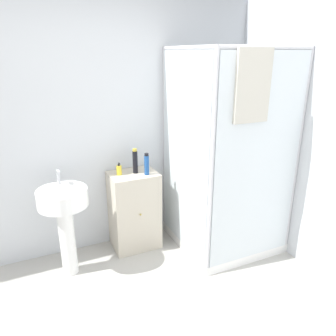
# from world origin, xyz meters

# --- Properties ---
(wall_back) EXTENTS (6.40, 0.06, 2.50)m
(wall_back) POSITION_xyz_m (0.00, 1.70, 1.25)
(wall_back) COLOR silver
(wall_back) RESTS_ON ground_plane
(shower_enclosure) EXTENTS (0.96, 0.99, 1.99)m
(shower_enclosure) POSITION_xyz_m (1.12, 1.11, 0.51)
(shower_enclosure) COLOR white
(shower_enclosure) RESTS_ON ground_plane
(vanity_cabinet) EXTENTS (0.47, 0.38, 0.81)m
(vanity_cabinet) POSITION_xyz_m (0.31, 1.49, 0.40)
(vanity_cabinet) COLOR beige
(vanity_cabinet) RESTS_ON ground_plane
(sink) EXTENTS (0.43, 0.43, 0.96)m
(sink) POSITION_xyz_m (-0.39, 1.30, 0.62)
(sink) COLOR white
(sink) RESTS_ON ground_plane
(soap_dispenser) EXTENTS (0.05, 0.05, 0.12)m
(soap_dispenser) POSITION_xyz_m (0.17, 1.51, 0.86)
(soap_dispenser) COLOR yellow
(soap_dispenser) RESTS_ON vanity_cabinet
(shampoo_bottle_tall_black) EXTENTS (0.05, 0.05, 0.25)m
(shampoo_bottle_tall_black) POSITION_xyz_m (0.33, 1.49, 0.93)
(shampoo_bottle_tall_black) COLOR black
(shampoo_bottle_tall_black) RESTS_ON vanity_cabinet
(shampoo_bottle_blue) EXTENTS (0.05, 0.05, 0.22)m
(shampoo_bottle_blue) POSITION_xyz_m (0.42, 1.40, 0.91)
(shampoo_bottle_blue) COLOR #1E4C93
(shampoo_bottle_blue) RESTS_ON vanity_cabinet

